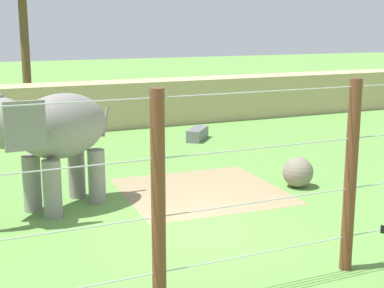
# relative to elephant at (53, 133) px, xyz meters

# --- Properties ---
(ground_plane) EXTENTS (120.00, 120.00, 0.00)m
(ground_plane) POSITION_rel_elephant_xyz_m (2.39, -2.50, -1.84)
(ground_plane) COLOR #609342
(dirt_patch) EXTENTS (4.30, 4.27, 0.01)m
(dirt_patch) POSITION_rel_elephant_xyz_m (3.78, -0.05, -1.84)
(dirt_patch) COLOR #937F5B
(dirt_patch) RESTS_ON ground
(embankment_wall) EXTENTS (36.00, 1.80, 1.92)m
(embankment_wall) POSITION_rel_elephant_xyz_m (2.39, 10.15, -0.88)
(embankment_wall) COLOR tan
(embankment_wall) RESTS_ON ground
(elephant) EXTENTS (3.43, 2.57, 2.78)m
(elephant) POSITION_rel_elephant_xyz_m (0.00, 0.00, 0.00)
(elephant) COLOR gray
(elephant) RESTS_ON ground
(enrichment_ball) EXTENTS (0.82, 0.82, 0.82)m
(enrichment_ball) POSITION_rel_elephant_xyz_m (6.28, -0.80, -1.43)
(enrichment_ball) COLOR gray
(enrichment_ball) RESTS_ON ground
(cable_fence) EXTENTS (12.23, 0.22, 3.40)m
(cable_fence) POSITION_rel_elephant_xyz_m (2.32, -5.48, -0.13)
(cable_fence) COLOR brown
(cable_fence) RESTS_ON ground
(feed_trough) EXTENTS (1.29, 1.39, 0.44)m
(feed_trough) POSITION_rel_elephant_xyz_m (6.54, 6.08, -1.62)
(feed_trough) COLOR slate
(feed_trough) RESTS_ON ground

